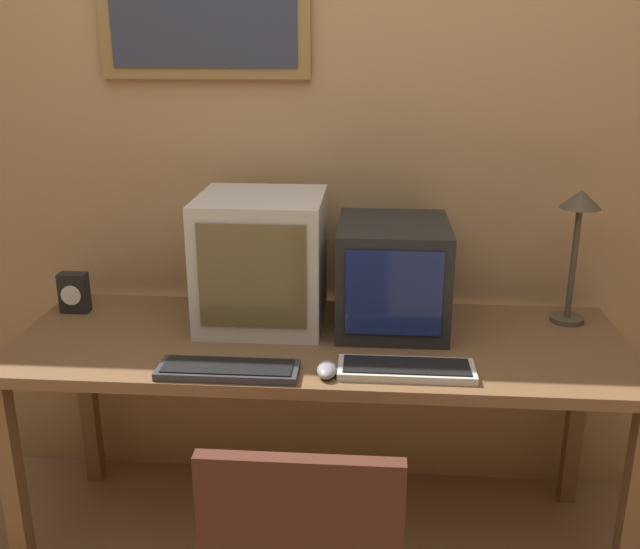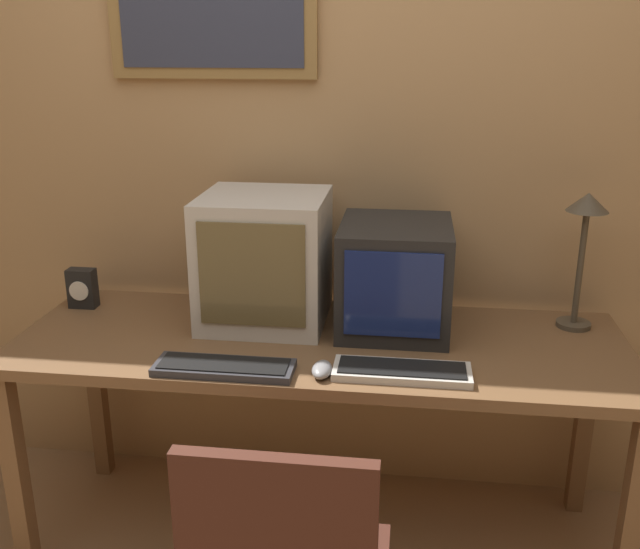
# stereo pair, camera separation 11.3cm
# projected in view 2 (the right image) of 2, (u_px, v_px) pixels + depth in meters

# --- Properties ---
(wall_back) EXTENTS (8.00, 0.08, 2.60)m
(wall_back) POSITION_uv_depth(u_px,v_px,m) (335.00, 144.00, 2.48)
(wall_back) COLOR tan
(wall_back) RESTS_ON ground_plane
(desk) EXTENTS (1.91, 0.68, 0.76)m
(desk) POSITION_uv_depth(u_px,v_px,m) (320.00, 361.00, 2.27)
(desk) COLOR brown
(desk) RESTS_ON ground_plane
(monitor_left) EXTENTS (0.40, 0.40, 0.42)m
(monitor_left) POSITION_uv_depth(u_px,v_px,m) (265.00, 259.00, 2.33)
(monitor_left) COLOR beige
(monitor_left) RESTS_ON desk
(monitor_right) EXTENTS (0.35, 0.40, 0.34)m
(monitor_right) POSITION_uv_depth(u_px,v_px,m) (395.00, 276.00, 2.28)
(monitor_right) COLOR black
(monitor_right) RESTS_ON desk
(keyboard_main) EXTENTS (0.40, 0.13, 0.03)m
(keyboard_main) POSITION_uv_depth(u_px,v_px,m) (224.00, 367.00, 2.02)
(keyboard_main) COLOR #333338
(keyboard_main) RESTS_ON desk
(keyboard_side) EXTENTS (0.39, 0.13, 0.03)m
(keyboard_side) POSITION_uv_depth(u_px,v_px,m) (402.00, 371.00, 1.99)
(keyboard_side) COLOR beige
(keyboard_side) RESTS_ON desk
(mouse_near_keyboard) EXTENTS (0.06, 0.10, 0.04)m
(mouse_near_keyboard) POSITION_uv_depth(u_px,v_px,m) (322.00, 370.00, 1.99)
(mouse_near_keyboard) COLOR gray
(mouse_near_keyboard) RESTS_ON desk
(desk_clock) EXTENTS (0.09, 0.06, 0.14)m
(desk_clock) POSITION_uv_depth(u_px,v_px,m) (82.00, 288.00, 2.48)
(desk_clock) COLOR black
(desk_clock) RESTS_ON desk
(desk_lamp) EXTENTS (0.13, 0.13, 0.45)m
(desk_lamp) POSITION_uv_depth(u_px,v_px,m) (585.00, 228.00, 2.23)
(desk_lamp) COLOR #4C4233
(desk_lamp) RESTS_ON desk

